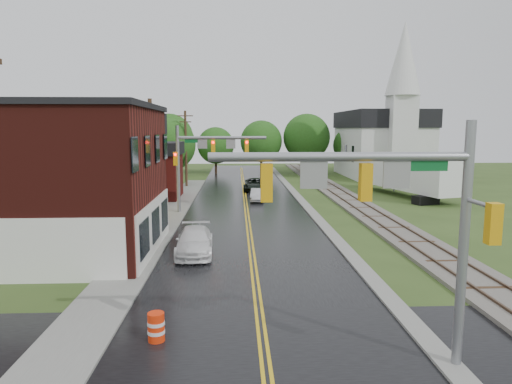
{
  "coord_description": "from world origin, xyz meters",
  "views": [
    {
      "loc": [
        -0.84,
        -10.33,
        6.98
      ],
      "look_at": [
        0.23,
        14.4,
        3.5
      ],
      "focal_mm": 32.0,
      "sensor_mm": 36.0,
      "label": 1
    }
  ],
  "objects": [
    {
      "name": "railroad",
      "position": [
        10.0,
        35.0,
        0.11
      ],
      "size": [
        3.2,
        80.0,
        0.3
      ],
      "color": "#59544C",
      "rests_on": "ground"
    },
    {
      "name": "main_road",
      "position": [
        0.0,
        30.0,
        0.0
      ],
      "size": [
        10.0,
        90.0,
        0.02
      ],
      "primitive_type": "cube",
      "color": "black",
      "rests_on": "ground"
    },
    {
      "name": "traffic_signal_far",
      "position": [
        -3.47,
        27.0,
        4.97
      ],
      "size": [
        7.34,
        0.43,
        7.2
      ],
      "color": "gray",
      "rests_on": "ground"
    },
    {
      "name": "sidewalk_left",
      "position": [
        -6.2,
        25.0,
        0.0
      ],
      "size": [
        2.4,
        50.0,
        0.12
      ],
      "primitive_type": "cube",
      "color": "gray",
      "rests_on": "ground"
    },
    {
      "name": "sedan_silver",
      "position": [
        1.17,
        32.97,
        0.59
      ],
      "size": [
        1.55,
        3.7,
        1.19
      ],
      "primitive_type": "imported",
      "rotation": [
        0.0,
        0.0,
        -0.08
      ],
      "color": "#B1B1B6",
      "rests_on": "ground"
    },
    {
      "name": "curb_right",
      "position": [
        5.4,
        35.0,
        0.0
      ],
      "size": [
        0.8,
        70.0,
        0.12
      ],
      "primitive_type": "cube",
      "color": "gray",
      "rests_on": "ground"
    },
    {
      "name": "pickup_white",
      "position": [
        -3.2,
        14.54,
        0.71
      ],
      "size": [
        2.19,
        4.96,
        1.42
      ],
      "primitive_type": "imported",
      "rotation": [
        0.0,
        0.0,
        0.04
      ],
      "color": "white",
      "rests_on": "ground"
    },
    {
      "name": "darkred_building",
      "position": [
        -10.0,
        35.0,
        2.2
      ],
      "size": [
        7.0,
        6.0,
        4.4
      ],
      "primitive_type": "cube",
      "color": "#3F0F0C",
      "rests_on": "ground"
    },
    {
      "name": "tree_left_e",
      "position": [
        -8.85,
        45.9,
        4.81
      ],
      "size": [
        6.4,
        6.4,
        8.16
      ],
      "color": "black",
      "rests_on": "ground"
    },
    {
      "name": "tree_left_c",
      "position": [
        -13.85,
        39.9,
        4.51
      ],
      "size": [
        6.0,
        6.0,
        7.65
      ],
      "color": "black",
      "rests_on": "ground"
    },
    {
      "name": "semi_trailer",
      "position": [
        16.6,
        35.51,
        2.47
      ],
      "size": [
        6.42,
        13.92,
        4.21
      ],
      "color": "black",
      "rests_on": "ground"
    },
    {
      "name": "cross_road",
      "position": [
        0.0,
        2.0,
        0.0
      ],
      "size": [
        60.0,
        9.0,
        0.02
      ],
      "primitive_type": "cube",
      "color": "black",
      "rests_on": "ground"
    },
    {
      "name": "traffic_signal_near",
      "position": [
        3.47,
        2.0,
        4.97
      ],
      "size": [
        7.34,
        0.3,
        7.2
      ],
      "color": "gray",
      "rests_on": "ground"
    },
    {
      "name": "utility_pole_c",
      "position": [
        -6.8,
        44.0,
        4.72
      ],
      "size": [
        1.8,
        0.28,
        9.0
      ],
      "color": "#382616",
      "rests_on": "ground"
    },
    {
      "name": "tree_left_b",
      "position": [
        -17.85,
        31.9,
        5.72
      ],
      "size": [
        7.6,
        7.6,
        9.69
      ],
      "color": "black",
      "rests_on": "ground"
    },
    {
      "name": "construction_barrel",
      "position": [
        -3.5,
        4.0,
        0.49
      ],
      "size": [
        0.68,
        0.68,
        0.98
      ],
      "primitive_type": "cylinder",
      "rotation": [
        0.0,
        0.0,
        0.28
      ],
      "color": "red",
      "rests_on": "ground"
    },
    {
      "name": "suv_dark",
      "position": [
        1.17,
        40.31,
        0.69
      ],
      "size": [
        2.58,
        5.07,
        1.37
      ],
      "primitive_type": "imported",
      "rotation": [
        0.0,
        0.0,
        -0.06
      ],
      "color": "black",
      "rests_on": "ground"
    },
    {
      "name": "church",
      "position": [
        20.0,
        53.74,
        5.83
      ],
      "size": [
        10.4,
        18.4,
        20.0
      ],
      "color": "silver",
      "rests_on": "ground"
    },
    {
      "name": "utility_pole_b",
      "position": [
        -6.8,
        22.0,
        4.72
      ],
      "size": [
        1.8,
        0.28,
        9.0
      ],
      "color": "#382616",
      "rests_on": "ground"
    },
    {
      "name": "brick_building",
      "position": [
        -12.48,
        15.0,
        4.15
      ],
      "size": [
        14.3,
        10.3,
        8.3
      ],
      "color": "#48140F",
      "rests_on": "ground"
    },
    {
      "name": "yellow_house",
      "position": [
        -11.0,
        26.0,
        3.2
      ],
      "size": [
        8.0,
        7.0,
        6.4
      ],
      "primitive_type": "cube",
      "color": "tan",
      "rests_on": "ground"
    }
  ]
}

